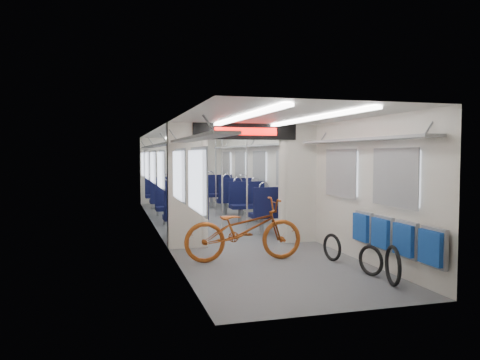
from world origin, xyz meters
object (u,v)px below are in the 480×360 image
(stanchion_near_left, at_px, (222,182))
(seat_bay_far_left, at_px, (163,194))
(seat_bay_near_right, at_px, (259,204))
(bicycle, at_px, (244,230))
(bike_hoop_a, at_px, (393,268))
(bike_hoop_c, at_px, (332,249))
(flip_bench, at_px, (393,236))
(seat_bay_far_right, at_px, (226,192))
(seat_bay_near_left, at_px, (180,206))
(bike_hoop_b, at_px, (371,262))
(stanchion_far_right, at_px, (216,175))
(stanchion_far_left, at_px, (197,176))
(stanchion_near_right, at_px, (247,182))

(stanchion_near_left, bearing_deg, seat_bay_far_left, 98.49)
(seat_bay_near_right, relative_size, stanchion_near_left, 0.96)
(bicycle, bearing_deg, seat_bay_near_right, -19.51)
(bike_hoop_a, distance_m, bike_hoop_c, 1.52)
(flip_bench, height_order, seat_bay_far_right, seat_bay_far_right)
(stanchion_near_left, bearing_deg, seat_bay_near_left, 119.32)
(bike_hoop_b, bearing_deg, stanchion_far_right, 96.48)
(seat_bay_near_right, xyz_separation_m, seat_bay_far_right, (-0.00, 3.35, 0.02))
(bike_hoop_a, distance_m, seat_bay_near_right, 5.20)
(seat_bay_near_right, bearing_deg, bicycle, -112.02)
(flip_bench, relative_size, stanchion_far_left, 0.91)
(stanchion_far_left, bearing_deg, bicycle, -91.62)
(bike_hoop_a, distance_m, stanchion_far_right, 7.31)
(bike_hoop_a, bearing_deg, bike_hoop_b, 90.21)
(bike_hoop_b, distance_m, stanchion_far_left, 6.66)
(stanchion_far_right, bearing_deg, seat_bay_near_right, -73.46)
(seat_bay_near_right, bearing_deg, bike_hoop_b, -88.06)
(bike_hoop_b, bearing_deg, seat_bay_near_right, 91.94)
(flip_bench, xyz_separation_m, seat_bay_near_right, (-0.42, 4.80, -0.02))
(seat_bay_near_right, bearing_deg, bike_hoop_a, -88.24)
(seat_bay_far_left, xyz_separation_m, seat_bay_far_right, (1.87, -0.24, 0.03))
(flip_bench, xyz_separation_m, bike_hoop_c, (-0.37, 1.13, -0.38))
(bike_hoop_a, bearing_deg, stanchion_far_right, 96.02)
(bike_hoop_c, xyz_separation_m, stanchion_near_right, (-0.66, 2.62, 0.95))
(seat_bay_near_left, xyz_separation_m, seat_bay_far_right, (1.87, 3.22, 0.03))
(bike_hoop_b, relative_size, bike_hoop_c, 0.99)
(bike_hoop_b, relative_size, stanchion_far_right, 0.19)
(flip_bench, relative_size, stanchion_near_right, 0.91)
(stanchion_far_right, bearing_deg, stanchion_far_left, -158.34)
(bicycle, height_order, bike_hoop_c, bicycle)
(seat_bay_near_right, bearing_deg, stanchion_near_right, -120.21)
(stanchion_far_left, distance_m, stanchion_far_right, 0.62)
(stanchion_far_left, bearing_deg, seat_bay_near_right, -56.78)
(seat_bay_near_left, bearing_deg, stanchion_near_right, -43.38)
(bicycle, xyz_separation_m, bike_hoop_a, (1.48, -1.93, -0.26))
(bike_hoop_a, height_order, seat_bay_near_left, seat_bay_near_left)
(seat_bay_far_left, bearing_deg, stanchion_near_left, -81.51)
(bike_hoop_c, distance_m, seat_bay_far_left, 7.53)
(stanchion_far_left, xyz_separation_m, stanchion_far_right, (0.57, 0.23, 0.00))
(stanchion_near_right, bearing_deg, seat_bay_near_right, 59.79)
(bicycle, distance_m, flip_bench, 2.33)
(seat_bay_near_left, xyz_separation_m, stanchion_near_right, (1.26, -1.19, 0.60))
(seat_bay_far_right, height_order, stanchion_near_right, stanchion_near_right)
(bicycle, height_order, stanchion_near_right, stanchion_near_right)
(seat_bay_far_right, distance_m, stanchion_near_left, 4.66)
(seat_bay_far_left, bearing_deg, seat_bay_near_left, -90.00)
(flip_bench, distance_m, seat_bay_near_right, 4.82)
(bike_hoop_c, distance_m, seat_bay_near_right, 3.69)
(seat_bay_far_left, height_order, stanchion_near_right, stanchion_near_right)
(bike_hoop_a, relative_size, stanchion_near_right, 0.23)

